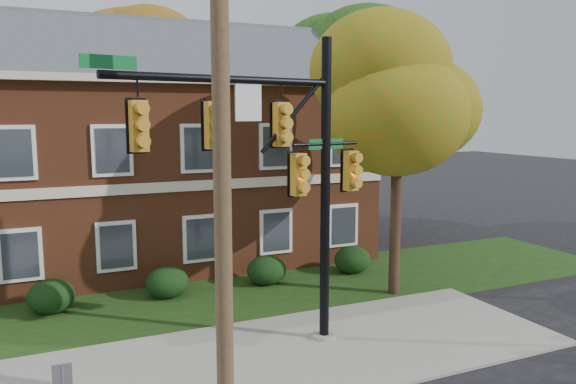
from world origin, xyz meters
name	(u,v)px	position (x,y,z in m)	size (l,w,h in m)	color
ground	(315,371)	(0.00, 0.00, 0.00)	(120.00, 120.00, 0.00)	black
sidewalk	(297,353)	(0.00, 1.00, 0.04)	(14.00, 5.00, 0.08)	gray
grass_strip	(233,295)	(0.00, 6.00, 0.02)	(30.00, 6.00, 0.04)	#193811
apartment_building	(136,139)	(-2.00, 11.95, 4.99)	(18.80, 8.80, 9.74)	brown
hedge_left	(51,297)	(-5.50, 6.70, 0.53)	(1.40, 1.26, 1.05)	black
hedge_center	(167,282)	(-2.00, 6.70, 0.53)	(1.40, 1.26, 1.05)	black
hedge_right	(266,270)	(1.50, 6.70, 0.53)	(1.40, 1.26, 1.05)	black
hedge_far_right	(352,260)	(5.00, 6.70, 0.53)	(1.40, 1.26, 1.05)	black
tree_near_right	(407,92)	(5.22, 3.87, 6.67)	(4.50, 4.25, 8.58)	black
tree_right_rear	(367,70)	(9.31, 12.81, 8.12)	(6.30, 5.95, 10.62)	black
tree_far_rear	(134,59)	(-0.66, 19.79, 8.84)	(6.84, 6.46, 11.52)	black
traffic_signal	(279,160)	(-0.35, 1.27, 4.88)	(6.98, 1.37, 7.87)	gray
utility_pole	(222,155)	(-2.50, -1.00, 5.21)	(1.51, 0.74, 10.27)	#4F3D25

